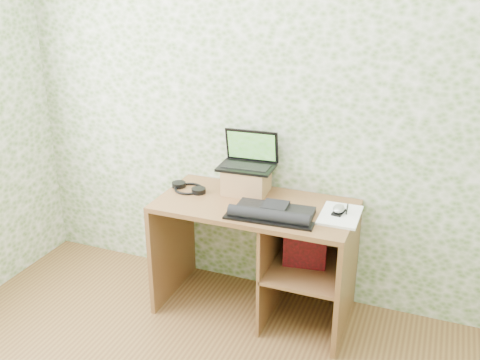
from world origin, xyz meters
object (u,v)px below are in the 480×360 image
at_px(laptop, 249,158).
at_px(keyboard, 272,213).
at_px(desk, 268,243).
at_px(riser, 246,181).
at_px(notepad, 340,215).

height_order(laptop, keyboard, laptop).
bearing_deg(keyboard, laptop, 126.73).
xyz_separation_m(desk, riser, (-0.19, 0.12, 0.35)).
height_order(laptop, notepad, laptop).
bearing_deg(keyboard, notepad, 18.82).
height_order(riser, notepad, riser).
xyz_separation_m(laptop, notepad, (0.63, -0.17, -0.21)).
relative_size(laptop, keyboard, 0.68).
bearing_deg(notepad, laptop, 163.54).
relative_size(desk, keyboard, 2.31).
bearing_deg(keyboard, riser, 130.24).
distance_m(riser, laptop, 0.14).
xyz_separation_m(desk, laptop, (-0.19, 0.15, 0.48)).
distance_m(desk, laptop, 0.54).
bearing_deg(notepad, keyboard, -159.34).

